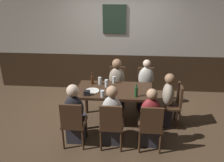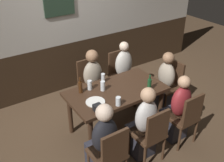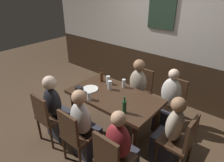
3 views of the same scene
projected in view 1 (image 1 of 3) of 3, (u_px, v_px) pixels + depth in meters
ground_plane at (115, 122)px, 4.89m from camera, size 12.00×12.00×0.00m
wall_back at (119, 41)px, 5.89m from camera, size 6.40×0.13×2.60m
dining_table at (115, 94)px, 4.64m from camera, size 1.47×0.81×0.74m
chair_left_near at (73, 122)px, 3.99m from camera, size 0.40×0.40×0.88m
chair_right_far at (145, 85)px, 5.40m from camera, size 0.40×0.40×0.88m
chair_mid_near at (111, 123)px, 3.94m from camera, size 0.40×0.40×0.88m
chair_head_east at (173, 103)px, 4.61m from camera, size 0.40×0.40×0.88m
chair_right_near at (150, 125)px, 3.90m from camera, size 0.40×0.40×0.88m
chair_mid_far at (117, 84)px, 5.45m from camera, size 0.40×0.40×0.88m
person_left_near at (75, 117)px, 4.14m from camera, size 0.34×0.37×1.13m
person_right_far at (146, 89)px, 5.26m from camera, size 0.34×0.37×1.13m
person_mid_near at (112, 119)px, 4.10m from camera, size 0.34×0.37×1.13m
person_head_east at (165, 104)px, 4.64m from camera, size 0.37×0.34×1.10m
person_right_near at (150, 122)px, 4.06m from camera, size 0.34×0.37×1.10m
person_mid_far at (117, 87)px, 5.30m from camera, size 0.34×0.37×1.13m
highball_clear at (100, 81)px, 4.81m from camera, size 0.07×0.07×0.15m
beer_glass_tall at (103, 94)px, 4.28m from camera, size 0.07×0.07×0.13m
pint_glass_stout at (114, 80)px, 4.86m from camera, size 0.06×0.06×0.15m
beer_glass_half at (106, 84)px, 4.68m from camera, size 0.07×0.07×0.15m
beer_bottle_green at (136, 92)px, 4.28m from camera, size 0.06×0.06×0.25m
beer_bottle_brown at (92, 80)px, 4.81m from camera, size 0.06×0.06×0.24m
plate_white_large at (92, 91)px, 4.53m from camera, size 0.27×0.27×0.01m
condiment_caddy at (87, 93)px, 4.36m from camera, size 0.11×0.09×0.09m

